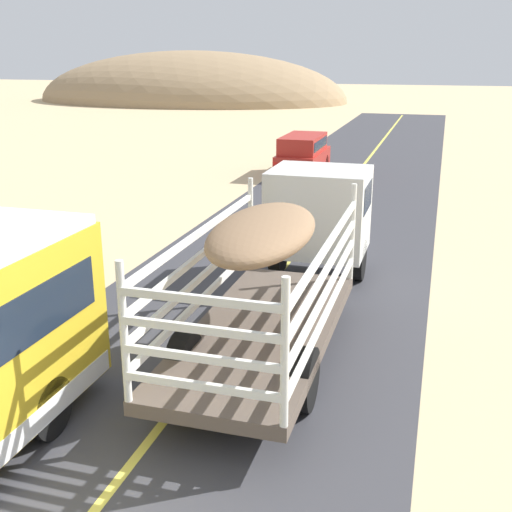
% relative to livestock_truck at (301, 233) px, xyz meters
% --- Properties ---
extents(livestock_truck, '(2.53, 9.70, 3.02)m').
position_rel_livestock_truck_xyz_m(livestock_truck, '(0.00, 0.00, 0.00)').
color(livestock_truck, silver).
rests_on(livestock_truck, road_surface).
extents(car_far, '(1.90, 4.62, 1.93)m').
position_rel_livestock_truck_xyz_m(car_far, '(-3.58, 16.67, -0.70)').
color(car_far, '#B2261E').
rests_on(car_far, road_surface).
extents(distant_hill, '(39.11, 25.09, 12.03)m').
position_rel_livestock_truck_xyz_m(distant_hill, '(-27.76, 61.73, -1.79)').
color(distant_hill, '#997C5A').
rests_on(distant_hill, ground).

